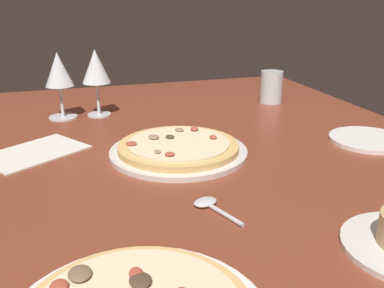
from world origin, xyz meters
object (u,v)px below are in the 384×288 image
(wine_glass_near, at_px, (59,72))
(water_glass, at_px, (271,89))
(wine_glass_far, at_px, (96,68))
(side_plate, at_px, (369,140))
(pizza_main, at_px, (178,149))
(paper_menu, at_px, (34,152))
(spoon, at_px, (210,205))

(wine_glass_near, relative_size, water_glass, 1.83)
(wine_glass_far, bearing_deg, wine_glass_near, -92.21)
(water_glass, distance_m, side_plate, 0.38)
(water_glass, height_order, side_plate, water_glass)
(wine_glass_far, relative_size, water_glass, 1.88)
(pizza_main, distance_m, paper_menu, 0.29)
(water_glass, bearing_deg, side_plate, 7.23)
(pizza_main, bearing_deg, wine_glass_far, -159.67)
(pizza_main, height_order, wine_glass_near, wine_glass_near)
(side_plate, distance_m, spoon, 0.47)
(water_glass, relative_size, spoon, 0.91)
(pizza_main, bearing_deg, water_glass, 131.35)
(pizza_main, relative_size, spoon, 2.76)
(spoon, bearing_deg, wine_glass_near, -160.60)
(side_plate, height_order, paper_menu, side_plate)
(wine_glass_near, xyz_separation_m, spoon, (0.57, 0.20, -0.11))
(pizza_main, relative_size, wine_glass_far, 1.61)
(wine_glass_near, relative_size, spoon, 1.67)
(wine_glass_far, xyz_separation_m, spoon, (0.57, 0.11, -0.12))
(pizza_main, relative_size, wine_glass_near, 1.65)
(wine_glass_far, distance_m, paper_menu, 0.31)
(pizza_main, distance_m, wine_glass_near, 0.42)
(side_plate, distance_m, paper_menu, 0.71)
(pizza_main, bearing_deg, side_plate, 83.27)
(wine_glass_far, bearing_deg, side_plate, 54.66)
(pizza_main, height_order, paper_menu, pizza_main)
(water_glass, bearing_deg, pizza_main, -48.65)
(paper_menu, bearing_deg, pizza_main, 38.13)
(spoon, bearing_deg, pizza_main, 176.48)
(wine_glass_far, height_order, side_plate, wine_glass_far)
(pizza_main, relative_size, side_plate, 1.65)
(wine_glass_near, bearing_deg, wine_glass_far, 87.79)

